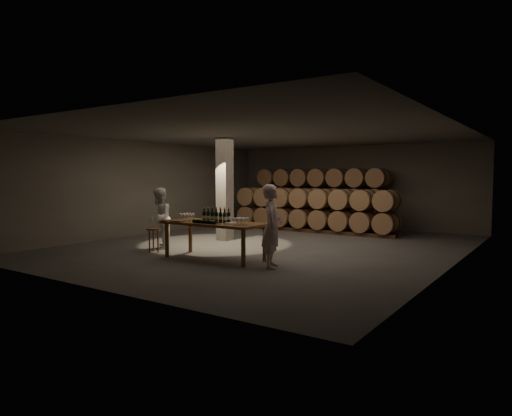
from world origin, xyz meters
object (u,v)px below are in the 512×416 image
Objects in this scene: notebook_near at (177,221)px; tasting_table at (214,226)px; stool at (153,233)px; person_man at (272,226)px; person_woman at (159,218)px; bottle_cluster at (216,217)px; plate at (231,223)px.

tasting_table is at bearing 9.04° from notebook_near.
person_man is (3.69, 0.03, 0.40)m from stool.
notebook_near is 0.43× the size of stool.
tasting_table is 2.28m from person_woman.
notebook_near is 2.56m from person_man.
tasting_table is at bearing 59.89° from person_man.
bottle_cluster is 0.40× the size of person_man.
person_woman is (-3.98, 0.46, -0.07)m from person_man.
person_man is 4.01m from person_woman.
bottle_cluster is 0.96m from notebook_near.
bottle_cluster reaches higher than tasting_table.
person_man is at bearing -6.38° from bottle_cluster.
person_woman is at bearing 172.16° from plate.
person_man is at bearing -3.75° from tasting_table.
person_woman reaches higher than bottle_cluster.
person_woman is at bearing 171.15° from tasting_table.
tasting_table is 4.10× the size of stool.
plate is at bearing 46.62° from person_woman.
tasting_table is 1.99m from stool.
notebook_near is 1.24m from stool.
person_woman is at bearing 120.51° from stool.
person_man reaches higher than person_woman.
tasting_table is 9.52× the size of notebook_near.
bottle_cluster is 2.28m from person_woman.
tasting_table is 3.53× the size of bottle_cluster.
tasting_table is at bearing -89.24° from bottle_cluster.
notebook_near is (-0.81, -0.50, -0.11)m from bottle_cluster.
person_woman is at bearing 56.99° from person_man.
person_woman reaches higher than tasting_table.
person_woman is (-1.44, 0.78, -0.07)m from notebook_near.
plate is at bearing -2.19° from notebook_near.
person_woman is at bearing 173.14° from bottle_cluster.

